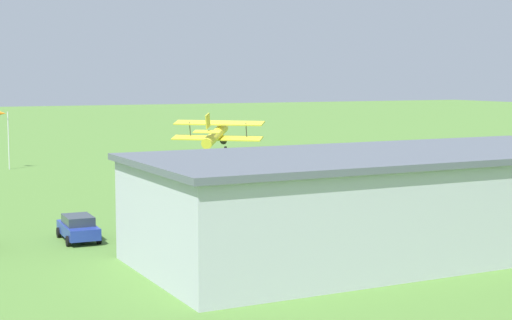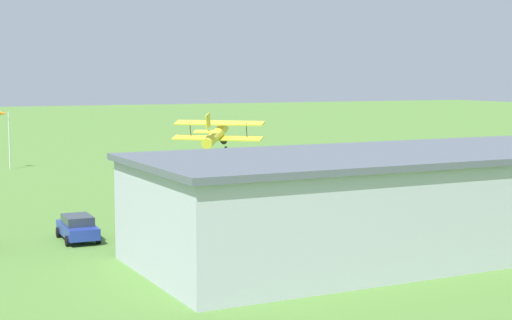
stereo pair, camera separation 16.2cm
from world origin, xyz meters
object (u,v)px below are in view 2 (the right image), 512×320
object	(u,v)px
car_blue	(78,227)
windsock	(3,118)
person_watching_takeoff	(410,193)
hangar	(392,202)
person_walking_on_apron	(440,199)
biplane	(216,134)

from	to	relation	value
car_blue	windsock	xyz separation A→B (m)	(-1.62, -41.49, 4.81)
person_watching_takeoff	car_blue	bearing A→B (deg)	7.67
hangar	person_watching_takeoff	size ratio (longest dim) A/B	19.59
person_watching_takeoff	windsock	distance (m)	46.13
hangar	windsock	world-z (taller)	windsock
person_walking_on_apron	person_watching_takeoff	distance (m)	3.76
hangar	car_blue	world-z (taller)	hangar
hangar	person_walking_on_apron	world-z (taller)	hangar
hangar	car_blue	size ratio (longest dim) A/B	6.82
hangar	person_watching_takeoff	distance (m)	19.48
car_blue	person_watching_takeoff	distance (m)	27.89
hangar	person_watching_takeoff	world-z (taller)	hangar
car_blue	windsock	bearing A→B (deg)	-92.23
biplane	car_blue	xyz separation A→B (m)	(18.85, 23.00, -3.71)
windsock	biplane	bearing A→B (deg)	132.97
person_watching_takeoff	windsock	size ratio (longest dim) A/B	0.24
biplane	person_walking_on_apron	xyz separation A→B (m)	(-8.78, 23.03, -3.74)
car_blue	person_walking_on_apron	world-z (taller)	person_walking_on_apron
biplane	person_walking_on_apron	size ratio (longest dim) A/B	5.14
person_walking_on_apron	windsock	world-z (taller)	windsock
biplane	hangar	bearing A→B (deg)	84.20
hangar	biplane	distance (m)	34.45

